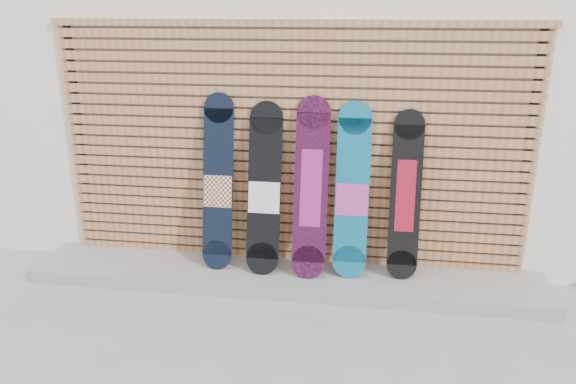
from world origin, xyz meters
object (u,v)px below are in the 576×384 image
object	(u,v)px
snowboard_3	(352,192)
snowboard_4	(405,196)
snowboard_2	(311,188)
snowboard_0	(218,184)
snowboard_1	(264,190)

from	to	relation	value
snowboard_3	snowboard_4	distance (m)	0.46
snowboard_2	snowboard_3	size ratio (longest dim) A/B	1.02
snowboard_0	snowboard_4	xyz separation A→B (m)	(1.65, 0.03, -0.04)
snowboard_2	snowboard_0	bearing A→B (deg)	178.08
snowboard_1	snowboard_3	world-z (taller)	snowboard_3
snowboard_1	snowboard_4	world-z (taller)	snowboard_1
snowboard_1	snowboard_4	distance (m)	1.23
snowboard_3	snowboard_2	bearing A→B (deg)	-175.01
snowboard_3	snowboard_4	world-z (taller)	snowboard_3
snowboard_0	snowboard_1	world-z (taller)	snowboard_0
snowboard_2	snowboard_4	xyz separation A→B (m)	(0.81, 0.05, -0.05)
snowboard_4	snowboard_1	bearing A→B (deg)	-177.70
snowboard_3	snowboard_1	bearing A→B (deg)	-178.06
snowboard_2	snowboard_3	bearing A→B (deg)	4.99
snowboard_0	snowboard_3	size ratio (longest dim) A/B	1.03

